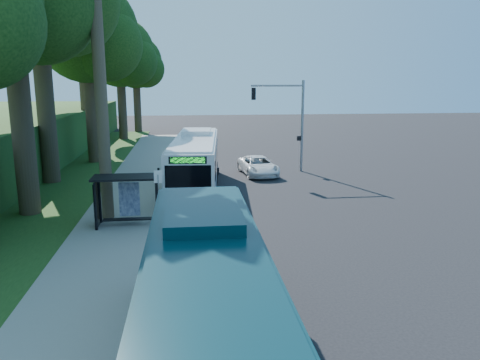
{
  "coord_description": "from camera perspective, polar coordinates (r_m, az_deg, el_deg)",
  "views": [
    {
      "loc": [
        -4.18,
        -25.23,
        7.05
      ],
      "look_at": [
        -1.09,
        1.0,
        1.36
      ],
      "focal_mm": 35.0,
      "sensor_mm": 36.0,
      "label": 1
    }
  ],
  "objects": [
    {
      "name": "tree_5",
      "position": [
        65.54,
        -12.54,
        13.56
      ],
      "size": [
        7.35,
        7.0,
        12.86
      ],
      "color": "#382B1E",
      "rests_on": "ground"
    },
    {
      "name": "pickup",
      "position": [
        35.22,
        2.23,
        1.75
      ],
      "size": [
        2.83,
        5.21,
        1.39
      ],
      "primitive_type": "imported",
      "rotation": [
        0.0,
        0.0,
        0.11
      ],
      "color": "white",
      "rests_on": "ground"
    },
    {
      "name": "tree_3",
      "position": [
        50.4,
        -18.66,
        17.17
      ],
      "size": [
        10.08,
        9.6,
        17.28
      ],
      "color": "#382B1E",
      "rests_on": "ground"
    },
    {
      "name": "tree_2",
      "position": [
        42.07,
        -18.02,
        16.26
      ],
      "size": [
        8.82,
        8.4,
        15.12
      ],
      "color": "#382B1E",
      "rests_on": "ground"
    },
    {
      "name": "red_curb",
      "position": [
        22.36,
        -8.54,
        -6.18
      ],
      "size": [
        0.25,
        30.0,
        0.13
      ],
      "primitive_type": "cube",
      "color": "maroon",
      "rests_on": "ground"
    },
    {
      "name": "teal_bus",
      "position": [
        10.74,
        -3.98,
        -16.76
      ],
      "size": [
        2.84,
        12.83,
        3.82
      ],
      "rotation": [
        0.0,
        0.0,
        -0.01
      ],
      "color": "#092A31",
      "rests_on": "ground"
    },
    {
      "name": "ground",
      "position": [
        26.53,
        2.59,
        -3.27
      ],
      "size": [
        140.0,
        140.0,
        0.0
      ],
      "primitive_type": "plane",
      "color": "black",
      "rests_on": "ground"
    },
    {
      "name": "bus_shelter",
      "position": [
        23.18,
        -14.17,
        -1.29
      ],
      "size": [
        3.2,
        1.51,
        2.55
      ],
      "color": "black",
      "rests_on": "ground"
    },
    {
      "name": "grass_verge",
      "position": [
        32.26,
        -22.42,
        -1.35
      ],
      "size": [
        8.0,
        70.0,
        0.06
      ],
      "primitive_type": "cube",
      "color": "#234719",
      "rests_on": "ground"
    },
    {
      "name": "sidewalk",
      "position": [
        26.36,
        -13.3,
        -3.55
      ],
      "size": [
        4.5,
        70.0,
        0.12
      ],
      "primitive_type": "cube",
      "color": "gray",
      "rests_on": "ground"
    },
    {
      "name": "stop_sign_pole",
      "position": [
        20.87,
        -9.89,
        -1.8
      ],
      "size": [
        0.35,
        0.06,
        3.17
      ],
      "color": "gray",
      "rests_on": "ground"
    },
    {
      "name": "white_bus",
      "position": [
        30.12,
        -5.45,
        2.13
      ],
      "size": [
        3.72,
        12.78,
        3.76
      ],
      "rotation": [
        0.0,
        0.0,
        -0.08
      ],
      "color": "white",
      "rests_on": "ground"
    },
    {
      "name": "traffic_signal_pole",
      "position": [
        36.21,
        6.04,
        7.93
      ],
      "size": [
        4.1,
        0.3,
        7.0
      ],
      "color": "gray",
      "rests_on": "ground"
    },
    {
      "name": "tree_4",
      "position": [
        57.73,
        -14.38,
        14.46
      ],
      "size": [
        8.4,
        8.0,
        14.14
      ],
      "color": "#382B1E",
      "rests_on": "ground"
    }
  ]
}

